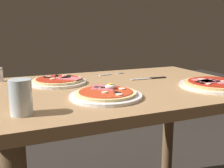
{
  "coord_description": "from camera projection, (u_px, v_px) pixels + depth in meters",
  "views": [
    {
      "loc": [
        -0.52,
        -1.09,
        1.02
      ],
      "look_at": [
        -0.09,
        -0.08,
        0.79
      ],
      "focal_mm": 43.6,
      "sensor_mm": 36.0,
      "label": 1
    }
  ],
  "objects": [
    {
      "name": "dining_table",
      "position": [
        123.0,
        112.0,
        1.26
      ],
      "size": [
        1.12,
        0.81,
        0.76
      ],
      "color": "#9E754C",
      "rests_on": "ground"
    },
    {
      "name": "pizza_across_right",
      "position": [
        58.0,
        81.0,
        1.27
      ],
      "size": [
        0.26,
        0.26,
        0.03
      ],
      "color": "white",
      "rests_on": "dining_table"
    },
    {
      "name": "pizza_foreground",
      "position": [
        106.0,
        94.0,
        1.02
      ],
      "size": [
        0.28,
        0.28,
        0.05
      ],
      "color": "white",
      "rests_on": "dining_table"
    },
    {
      "name": "salt_shaker",
      "position": [
        0.0,
        75.0,
        1.32
      ],
      "size": [
        0.03,
        0.03,
        0.07
      ],
      "color": "white",
      "rests_on": "dining_table"
    },
    {
      "name": "pizza_across_left",
      "position": [
        216.0,
        84.0,
        1.2
      ],
      "size": [
        0.32,
        0.32,
        0.03
      ],
      "color": "silver",
      "rests_on": "dining_table"
    },
    {
      "name": "knife",
      "position": [
        151.0,
        78.0,
        1.39
      ],
      "size": [
        0.2,
        0.03,
        0.01
      ],
      "color": "silver",
      "rests_on": "dining_table"
    },
    {
      "name": "water_glass_near",
      "position": [
        21.0,
        100.0,
        0.82
      ],
      "size": [
        0.07,
        0.07,
        0.11
      ],
      "color": "silver",
      "rests_on": "dining_table"
    },
    {
      "name": "fork",
      "position": [
        110.0,
        74.0,
        1.5
      ],
      "size": [
        0.16,
        0.04,
        0.0
      ],
      "color": "silver",
      "rests_on": "dining_table"
    }
  ]
}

